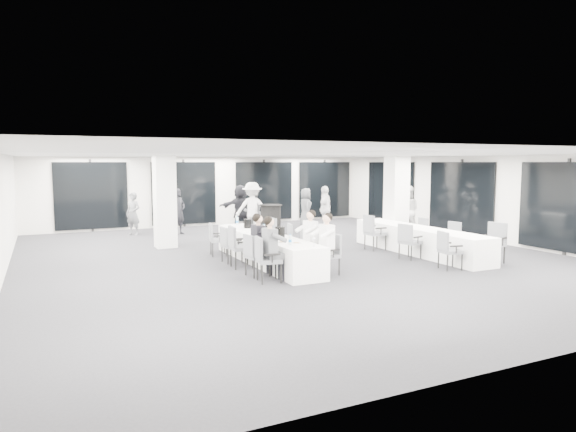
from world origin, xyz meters
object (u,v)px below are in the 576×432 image
standing_guest_f (240,204)px  standing_guest_h (407,207)px  chair_side_left_near (448,248)px  cocktail_table (271,220)px  chair_main_right_near (330,252)px  chair_main_left_near (265,256)px  standing_guest_b (253,209)px  chair_main_right_far (269,232)px  standing_guest_g (133,211)px  chair_main_right_fourth (285,238)px  chair_side_right_near (494,240)px  banquet_table_side (419,240)px  chair_main_left_fourth (229,242)px  chair_main_left_second (254,253)px  standing_guest_d (325,206)px  chair_main_right_second (314,246)px  chair_side_left_far (373,230)px  standing_guest_c (252,205)px  chair_main_left_mid (238,244)px  ice_bucket_far (247,224)px  standing_guest_a (179,208)px  chair_side_right_far (420,230)px  chair_side_left_mid (408,239)px  chair_main_left_far (216,237)px  ice_bucket_near (280,233)px  standing_guest_e (306,205)px  banquet_table_main (266,249)px  chair_main_right_mid (301,243)px  chair_side_right_mid (451,236)px

standing_guest_f → standing_guest_h: bearing=157.7°
chair_side_left_near → standing_guest_f: 9.22m
cocktail_table → chair_main_right_near: 6.27m
chair_main_left_near → standing_guest_b: 7.98m
chair_main_right_far → standing_guest_g: size_ratio=0.56×
chair_main_right_fourth → chair_side_right_near: chair_side_right_near is taller
banquet_table_side → chair_main_right_far: chair_main_right_far is taller
chair_main_left_fourth → chair_side_left_near: (4.48, -3.10, 0.00)m
chair_main_right_near → chair_main_right_fourth: (-0.00, 2.43, -0.01)m
chair_main_left_second → standing_guest_d: standing_guest_d is taller
cocktail_table → chair_main_right_second: (-1.19, -5.37, -0.01)m
chair_main_left_near → chair_side_left_near: chair_main_left_near is taller
chair_main_left_second → chair_side_left_far: chair_side_left_far is taller
chair_main_right_fourth → chair_main_right_far: size_ratio=0.95×
banquet_table_side → standing_guest_d: 5.19m
standing_guest_c → standing_guest_d: 2.76m
chair_main_left_mid → ice_bucket_far: bearing=155.4°
chair_main_left_mid → chair_main_right_fourth: 1.86m
chair_side_left_far → standing_guest_a: size_ratio=0.55×
banquet_table_side → cocktail_table: size_ratio=4.47×
chair_main_right_far → standing_guest_h: standing_guest_h is taller
chair_main_left_near → standing_guest_f: (2.52, 8.29, 0.42)m
banquet_table_side → chair_main_right_second: chair_main_right_second is taller
chair_main_right_fourth → chair_side_right_far: (4.48, -0.22, -0.01)m
chair_side_left_mid → standing_guest_g: standing_guest_g is taller
chair_side_left_mid → standing_guest_g: (-5.88, 7.92, 0.32)m
chair_main_right_far → chair_side_left_near: (2.82, -4.35, -0.02)m
chair_main_left_far → ice_bucket_far: ice_bucket_far is taller
chair_main_right_fourth → chair_side_right_far: chair_main_right_fourth is taller
ice_bucket_near → chair_side_left_near: bearing=-27.2°
chair_side_left_mid → cocktail_table: bearing=-176.5°
chair_main_left_fourth → standing_guest_e: 7.68m
standing_guest_e → chair_main_right_near: bearing=171.1°
banquet_table_side → standing_guest_g: bearing=132.4°
chair_main_right_fourth → standing_guest_g: size_ratio=0.53×
chair_side_left_mid → chair_side_right_near: 2.15m
standing_guest_a → standing_guest_b: standing_guest_a is taller
banquet_table_main → standing_guest_c: standing_guest_c is taller
cocktail_table → chair_main_right_mid: size_ratio=1.21×
chair_main_left_near → standing_guest_g: size_ratio=0.57×
chair_main_right_far → chair_side_left_near: bearing=-144.9°
chair_main_right_near → chair_main_right_far: size_ratio=0.97×
standing_guest_b → standing_guest_d: standing_guest_d is taller
standing_guest_a → ice_bucket_near: size_ratio=6.75×
chair_side_right_mid → standing_guest_e: (-0.95, 7.12, 0.37)m
chair_main_left_fourth → chair_side_left_far: size_ratio=0.89×
standing_guest_b → ice_bucket_far: (-1.85, -4.17, -0.00)m
standing_guest_d → chair_side_right_far: bearing=61.2°
chair_side_right_mid → standing_guest_g: bearing=36.5°
banquet_table_side → standing_guest_e: bearing=91.0°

